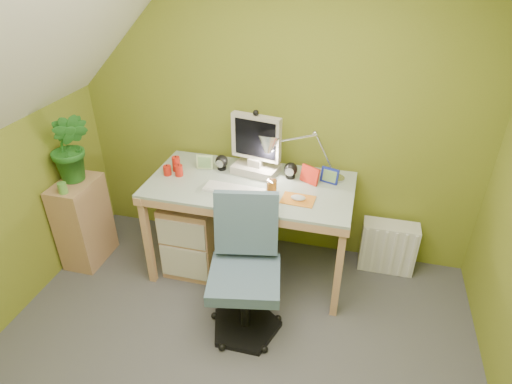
% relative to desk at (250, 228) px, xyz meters
% --- Properties ---
extents(wall_back, '(3.20, 0.01, 2.40)m').
position_rel_desk_xyz_m(wall_back, '(0.09, 0.42, 0.80)').
color(wall_back, olive).
rests_on(wall_back, floor).
extents(desk, '(1.51, 0.76, 0.81)m').
position_rel_desk_xyz_m(desk, '(0.00, 0.00, 0.00)').
color(desk, tan).
rests_on(desk, floor).
extents(monitor, '(0.38, 0.26, 0.48)m').
position_rel_desk_xyz_m(monitor, '(-0.00, 0.18, 0.65)').
color(monitor, '#B6AEA4').
rests_on(monitor, desk).
extents(speaker_left, '(0.12, 0.12, 0.12)m').
position_rel_desk_xyz_m(speaker_left, '(-0.27, 0.16, 0.46)').
color(speaker_left, black).
rests_on(speaker_left, desk).
extents(speaker_right, '(0.10, 0.10, 0.12)m').
position_rel_desk_xyz_m(speaker_right, '(0.27, 0.16, 0.46)').
color(speaker_right, black).
rests_on(speaker_right, desk).
extents(keyboard, '(0.44, 0.16, 0.02)m').
position_rel_desk_xyz_m(keyboard, '(-0.08, -0.14, 0.41)').
color(keyboard, silver).
rests_on(keyboard, desk).
extents(mousepad, '(0.23, 0.17, 0.01)m').
position_rel_desk_xyz_m(mousepad, '(0.38, -0.14, 0.41)').
color(mousepad, orange).
rests_on(mousepad, desk).
extents(mouse, '(0.11, 0.07, 0.03)m').
position_rel_desk_xyz_m(mouse, '(0.38, -0.14, 0.42)').
color(mouse, silver).
rests_on(mouse, mousepad).
extents(amber_tumbler, '(0.08, 0.08, 0.09)m').
position_rel_desk_xyz_m(amber_tumbler, '(0.18, -0.08, 0.45)').
color(amber_tumbler, '#945115').
rests_on(amber_tumbler, desk).
extents(candle_cluster, '(0.17, 0.15, 0.12)m').
position_rel_desk_xyz_m(candle_cluster, '(-0.60, 0.01, 0.46)').
color(candle_cluster, red).
rests_on(candle_cluster, desk).
extents(photo_frame_red, '(0.14, 0.09, 0.13)m').
position_rel_desk_xyz_m(photo_frame_red, '(0.42, 0.12, 0.47)').
color(photo_frame_red, red).
rests_on(photo_frame_red, desk).
extents(photo_frame_blue, '(0.13, 0.06, 0.11)m').
position_rel_desk_xyz_m(photo_frame_blue, '(0.56, 0.16, 0.46)').
color(photo_frame_blue, navy).
rests_on(photo_frame_blue, desk).
extents(photo_frame_green, '(0.13, 0.04, 0.11)m').
position_rel_desk_xyz_m(photo_frame_green, '(-0.40, 0.14, 0.46)').
color(photo_frame_green, '#AAC688').
rests_on(photo_frame_green, desk).
extents(desk_lamp, '(0.55, 0.28, 0.57)m').
position_rel_desk_xyz_m(desk_lamp, '(0.45, 0.18, 0.69)').
color(desk_lamp, silver).
rests_on(desk_lamp, desk).
extents(side_ledge, '(0.27, 0.42, 0.73)m').
position_rel_desk_xyz_m(side_ledge, '(-1.35, -0.21, -0.04)').
color(side_ledge, tan).
rests_on(side_ledge, floor).
extents(potted_plant, '(0.36, 0.31, 0.56)m').
position_rel_desk_xyz_m(potted_plant, '(-1.34, -0.16, 0.61)').
color(potted_plant, '#256C24').
rests_on(potted_plant, side_ledge).
extents(green_cup, '(0.07, 0.07, 0.08)m').
position_rel_desk_xyz_m(green_cup, '(-1.33, -0.36, 0.37)').
color(green_cup, '#5FA143').
rests_on(green_cup, side_ledge).
extents(task_chair, '(0.61, 0.61, 0.94)m').
position_rel_desk_xyz_m(task_chair, '(0.13, -0.63, 0.07)').
color(task_chair, '#476074').
rests_on(task_chair, floor).
extents(radiator, '(0.43, 0.17, 0.43)m').
position_rel_desk_xyz_m(radiator, '(1.07, 0.28, -0.19)').
color(radiator, silver).
rests_on(radiator, floor).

